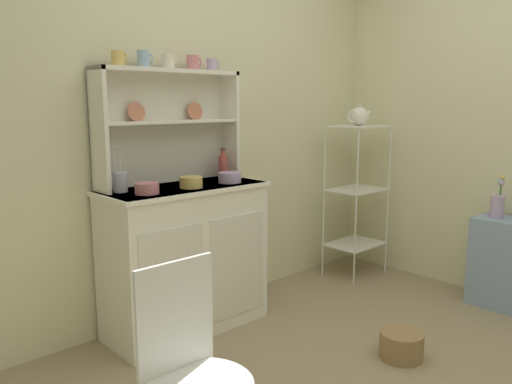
% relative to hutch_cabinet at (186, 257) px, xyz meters
% --- Properties ---
extents(wall_back, '(3.84, 0.05, 2.50)m').
position_rel_hutch_cabinet_xyz_m(wall_back, '(0.34, 0.26, 0.79)').
color(wall_back, beige).
rests_on(wall_back, ground).
extents(hutch_cabinet, '(1.00, 0.45, 0.89)m').
position_rel_hutch_cabinet_xyz_m(hutch_cabinet, '(0.00, 0.00, 0.00)').
color(hutch_cabinet, white).
rests_on(hutch_cabinet, ground).
extents(hutch_shelf_unit, '(0.93, 0.18, 0.68)m').
position_rel_hutch_cabinet_xyz_m(hutch_shelf_unit, '(0.00, 0.16, 0.83)').
color(hutch_shelf_unit, silver).
rests_on(hutch_shelf_unit, hutch_cabinet).
extents(bakers_rack, '(0.44, 0.33, 1.20)m').
position_rel_hutch_cabinet_xyz_m(bakers_rack, '(1.57, -0.09, 0.27)').
color(bakers_rack, silver).
rests_on(bakers_rack, ground).
extents(side_shelf_blue, '(0.28, 0.48, 0.61)m').
position_rel_hutch_cabinet_xyz_m(side_shelf_blue, '(1.78, -1.22, -0.15)').
color(side_shelf_blue, '#849EBC').
rests_on(side_shelf_blue, ground).
extents(wire_chair, '(0.36, 0.36, 0.85)m').
position_rel_hutch_cabinet_xyz_m(wire_chair, '(-0.78, -1.15, 0.06)').
color(wire_chair, white).
rests_on(wire_chair, ground).
extents(floor_basket, '(0.24, 0.24, 0.15)m').
position_rel_hutch_cabinet_xyz_m(floor_basket, '(0.64, -1.10, -0.38)').
color(floor_basket, '#93754C').
rests_on(floor_basket, ground).
extents(cup_gold_0, '(0.08, 0.07, 0.08)m').
position_rel_hutch_cabinet_xyz_m(cup_gold_0, '(-0.32, 0.12, 1.15)').
color(cup_gold_0, '#DBB760').
rests_on(cup_gold_0, hutch_shelf_unit).
extents(cup_sky_1, '(0.08, 0.07, 0.09)m').
position_rel_hutch_cabinet_xyz_m(cup_sky_1, '(-0.17, 0.12, 1.16)').
color(cup_sky_1, '#8EB2D1').
rests_on(cup_sky_1, hutch_shelf_unit).
extents(cup_cream_2, '(0.08, 0.07, 0.08)m').
position_rel_hutch_cabinet_xyz_m(cup_cream_2, '(-0.00, 0.12, 1.15)').
color(cup_cream_2, silver).
rests_on(cup_cream_2, hutch_shelf_unit).
extents(cup_rose_3, '(0.09, 0.08, 0.09)m').
position_rel_hutch_cabinet_xyz_m(cup_rose_3, '(0.17, 0.12, 1.16)').
color(cup_rose_3, '#D17A84').
rests_on(cup_rose_3, hutch_shelf_unit).
extents(cup_lilac_4, '(0.08, 0.06, 0.08)m').
position_rel_hutch_cabinet_xyz_m(cup_lilac_4, '(0.32, 0.12, 1.15)').
color(cup_lilac_4, '#B79ECC').
rests_on(cup_lilac_4, hutch_shelf_unit).
extents(bowl_mixing_large, '(0.13, 0.13, 0.06)m').
position_rel_hutch_cabinet_xyz_m(bowl_mixing_large, '(-0.29, -0.07, 0.46)').
color(bowl_mixing_large, '#D17A84').
rests_on(bowl_mixing_large, hutch_cabinet).
extents(bowl_floral_medium, '(0.13, 0.13, 0.06)m').
position_rel_hutch_cabinet_xyz_m(bowl_floral_medium, '(0.00, -0.07, 0.46)').
color(bowl_floral_medium, '#DBB760').
rests_on(bowl_floral_medium, hutch_cabinet).
extents(bowl_cream_small, '(0.14, 0.14, 0.06)m').
position_rel_hutch_cabinet_xyz_m(bowl_cream_small, '(0.29, -0.07, 0.46)').
color(bowl_cream_small, '#B79ECC').
rests_on(bowl_cream_small, hutch_cabinet).
extents(jam_bottle, '(0.06, 0.06, 0.20)m').
position_rel_hutch_cabinet_xyz_m(jam_bottle, '(0.37, 0.09, 0.51)').
color(jam_bottle, '#B74C47').
rests_on(jam_bottle, hutch_cabinet).
extents(utensil_jar, '(0.08, 0.08, 0.25)m').
position_rel_hutch_cabinet_xyz_m(utensil_jar, '(-0.37, 0.08, 0.49)').
color(utensil_jar, '#B2B7C6').
rests_on(utensil_jar, hutch_cabinet).
extents(porcelain_teapot, '(0.23, 0.14, 0.17)m').
position_rel_hutch_cabinet_xyz_m(porcelain_teapot, '(1.57, -0.09, 0.81)').
color(porcelain_teapot, white).
rests_on(porcelain_teapot, bakers_rack).
extents(flower_vase, '(0.09, 0.09, 0.29)m').
position_rel_hutch_cabinet_xyz_m(flower_vase, '(1.78, -1.10, 0.25)').
color(flower_vase, '#B79ECC').
rests_on(flower_vase, side_shelf_blue).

